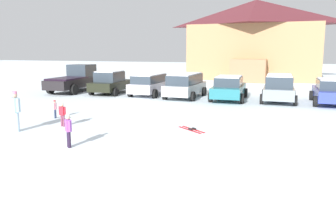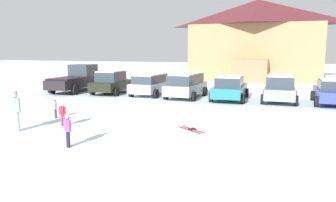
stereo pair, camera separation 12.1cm
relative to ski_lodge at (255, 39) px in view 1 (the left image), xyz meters
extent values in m
plane|color=white|center=(-3.74, -32.74, -4.61)|extent=(160.00, 160.00, 0.00)
cube|color=#A67B51|center=(0.00, 0.07, -1.53)|extent=(14.53, 9.36, 6.15)
pyramid|color=#592128|center=(0.00, 0.07, 3.01)|extent=(15.16, 9.99, 2.94)
cube|color=#A2714E|center=(-0.24, -5.18, -3.41)|extent=(3.68, 1.97, 2.40)
cube|color=black|center=(-9.52, -17.74, -3.96)|extent=(1.92, 4.10, 0.65)
cube|color=#2D3842|center=(-9.52, -17.95, -3.27)|extent=(1.66, 2.14, 0.73)
cube|color=white|center=(-9.52, -17.95, -2.87)|extent=(1.55, 2.04, 0.06)
cylinder|color=black|center=(-10.54, -16.50, -4.29)|extent=(0.23, 0.64, 0.64)
cylinder|color=black|center=(-8.56, -16.46, -4.29)|extent=(0.23, 0.64, 0.64)
cylinder|color=black|center=(-10.49, -19.02, -4.29)|extent=(0.23, 0.64, 0.64)
cylinder|color=black|center=(-8.51, -18.99, -4.29)|extent=(0.23, 0.64, 0.64)
cube|color=white|center=(-6.33, -17.73, -3.96)|extent=(1.91, 4.24, 0.64)
cube|color=#2D3842|center=(-6.34, -17.81, -3.36)|extent=(1.66, 3.23, 0.56)
cube|color=white|center=(-6.34, -17.81, -3.06)|extent=(1.55, 3.07, 0.06)
cylinder|color=black|center=(-7.24, -16.40, -4.29)|extent=(0.24, 0.65, 0.64)
cylinder|color=black|center=(-5.33, -16.47, -4.29)|extent=(0.24, 0.65, 0.64)
cylinder|color=black|center=(-7.33, -18.99, -4.29)|extent=(0.24, 0.65, 0.64)
cylinder|color=black|center=(-5.43, -19.05, -4.29)|extent=(0.24, 0.65, 0.64)
cube|color=#BABFC2|center=(-3.51, -18.05, -3.95)|extent=(2.07, 4.65, 0.68)
cube|color=#2D3842|center=(-3.51, -18.14, -3.28)|extent=(1.79, 3.54, 0.66)
cube|color=white|center=(-3.51, -18.14, -2.92)|extent=(1.68, 3.36, 0.06)
cylinder|color=black|center=(-4.41, -16.59, -4.29)|extent=(0.25, 0.65, 0.64)
cylinder|color=black|center=(-2.45, -16.69, -4.29)|extent=(0.25, 0.65, 0.64)
cylinder|color=black|center=(-4.57, -19.41, -4.29)|extent=(0.25, 0.65, 0.64)
cylinder|color=black|center=(-2.60, -19.51, -4.29)|extent=(0.25, 0.65, 0.64)
cube|color=#246E78|center=(-0.45, -18.02, -3.96)|extent=(1.92, 4.77, 0.66)
cube|color=#2D3842|center=(-0.45, -18.26, -3.34)|extent=(1.67, 2.49, 0.58)
cube|color=white|center=(-0.45, -18.26, -3.02)|extent=(1.55, 2.37, 0.06)
cylinder|color=black|center=(-1.47, -16.56, -4.29)|extent=(0.23, 0.64, 0.64)
cylinder|color=black|center=(0.53, -16.54, -4.29)|extent=(0.23, 0.64, 0.64)
cylinder|color=black|center=(-1.44, -19.51, -4.29)|extent=(0.23, 0.64, 0.64)
cylinder|color=black|center=(0.57, -19.48, -4.29)|extent=(0.23, 0.64, 0.64)
cube|color=gray|center=(2.73, -18.05, -3.95)|extent=(1.83, 4.12, 0.68)
cube|color=#2D3842|center=(2.73, -18.13, -3.25)|extent=(1.61, 3.13, 0.71)
cube|color=white|center=(2.73, -18.13, -2.86)|extent=(1.50, 2.97, 0.06)
cylinder|color=black|center=(1.76, -16.77, -4.29)|extent=(0.22, 0.64, 0.64)
cylinder|color=black|center=(3.71, -16.78, -4.29)|extent=(0.22, 0.64, 0.64)
cylinder|color=black|center=(1.75, -19.32, -4.29)|extent=(0.22, 0.64, 0.64)
cylinder|color=black|center=(3.69, -19.33, -4.29)|extent=(0.22, 0.64, 0.64)
cube|color=#3240A1|center=(5.77, -17.93, -3.97)|extent=(1.82, 4.39, 0.64)
cube|color=#2D3842|center=(5.77, -18.15, -3.36)|extent=(1.58, 2.29, 0.58)
cube|color=white|center=(5.77, -18.15, -3.04)|extent=(1.48, 2.18, 0.06)
cylinder|color=black|center=(4.83, -16.56, -4.29)|extent=(0.23, 0.64, 0.64)
cylinder|color=black|center=(4.80, -19.27, -4.29)|extent=(0.23, 0.64, 0.64)
cube|color=black|center=(-12.86, -17.63, -3.86)|extent=(1.99, 5.61, 0.70)
cube|color=#2D3842|center=(-12.88, -16.51, -2.98)|extent=(1.79, 1.81, 1.05)
cube|color=black|center=(-12.85, -18.61, -3.45)|extent=(1.96, 3.10, 0.12)
cylinder|color=black|center=(-13.93, -15.97, -4.21)|extent=(0.27, 0.80, 0.80)
cylinder|color=black|center=(-11.83, -15.94, -4.21)|extent=(0.27, 0.80, 0.80)
cylinder|color=black|center=(-13.89, -19.32, -4.21)|extent=(0.27, 0.80, 0.80)
cylinder|color=black|center=(-11.79, -19.29, -4.21)|extent=(0.27, 0.80, 0.80)
cylinder|color=#7A3A51|center=(-6.25, -28.29, -4.35)|extent=(0.09, 0.09, 0.51)
cylinder|color=#7A3A51|center=(-6.37, -28.27, -4.35)|extent=(0.09, 0.09, 0.51)
cube|color=red|center=(-6.31, -28.28, -3.91)|extent=(0.27, 0.19, 0.36)
cylinder|color=red|center=(-6.15, -28.30, -3.90)|extent=(0.07, 0.07, 0.35)
cylinder|color=red|center=(-6.47, -28.26, -3.90)|extent=(0.07, 0.07, 0.35)
sphere|color=tan|center=(-6.31, -28.28, -3.66)|extent=(0.13, 0.13, 0.13)
cylinder|color=beige|center=(-6.31, -28.28, -3.59)|extent=(0.13, 0.13, 0.06)
cylinder|color=navy|center=(-7.77, -26.85, -4.39)|extent=(0.08, 0.08, 0.44)
cylinder|color=navy|center=(-7.73, -26.93, -4.39)|extent=(0.08, 0.08, 0.44)
cube|color=pink|center=(-7.75, -26.89, -4.01)|extent=(0.20, 0.25, 0.31)
cylinder|color=pink|center=(-7.80, -26.76, -4.00)|extent=(0.06, 0.06, 0.29)
cylinder|color=pink|center=(-7.70, -27.02, -4.00)|extent=(0.06, 0.06, 0.29)
sphere|color=tan|center=(-7.75, -26.89, -3.80)|extent=(0.11, 0.11, 0.11)
cylinder|color=#B52932|center=(-7.75, -26.89, -3.74)|extent=(0.11, 0.11, 0.05)
cylinder|color=#24172D|center=(-4.22, -30.84, -4.32)|extent=(0.10, 0.10, 0.57)
cylinder|color=#24172D|center=(-4.13, -30.93, -4.32)|extent=(0.10, 0.10, 0.57)
cube|color=purple|center=(-4.17, -30.89, -3.83)|extent=(0.32, 0.31, 0.40)
cylinder|color=purple|center=(-4.31, -30.77, -3.82)|extent=(0.08, 0.08, 0.38)
cylinder|color=purple|center=(-4.04, -31.00, -3.82)|extent=(0.08, 0.08, 0.38)
sphere|color=tan|center=(-4.17, -30.89, -3.56)|extent=(0.15, 0.15, 0.15)
cylinder|color=beige|center=(-4.17, -30.89, -3.48)|extent=(0.14, 0.14, 0.07)
cylinder|color=#99B5CC|center=(-7.66, -29.58, -4.20)|extent=(0.15, 0.15, 0.82)
cylinder|color=#99B5CC|center=(-7.49, -29.66, -4.20)|extent=(0.15, 0.15, 0.82)
cube|color=#A3C5D8|center=(-7.58, -29.62, -3.50)|extent=(0.46, 0.38, 0.58)
cylinder|color=#A3C5D8|center=(-7.81, -29.52, -3.48)|extent=(0.11, 0.11, 0.55)
cylinder|color=#A3C5D8|center=(-7.34, -29.73, -3.48)|extent=(0.11, 0.11, 0.55)
sphere|color=tan|center=(-7.58, -29.62, -3.10)|extent=(0.21, 0.21, 0.21)
cylinder|color=pink|center=(-7.58, -29.62, -2.99)|extent=(0.20, 0.20, 0.10)
cube|color=red|center=(-0.84, -27.21, -4.60)|extent=(1.22, 0.95, 0.02)
cube|color=black|center=(-0.80, -27.24, -4.56)|extent=(0.21, 0.19, 0.06)
cube|color=red|center=(-0.72, -27.05, -4.60)|extent=(1.22, 0.95, 0.02)
cube|color=black|center=(-0.68, -27.08, -4.56)|extent=(0.21, 0.19, 0.06)
camera|label=1|loc=(2.49, -40.19, -1.28)|focal=35.00mm
camera|label=2|loc=(2.60, -40.16, -1.28)|focal=35.00mm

